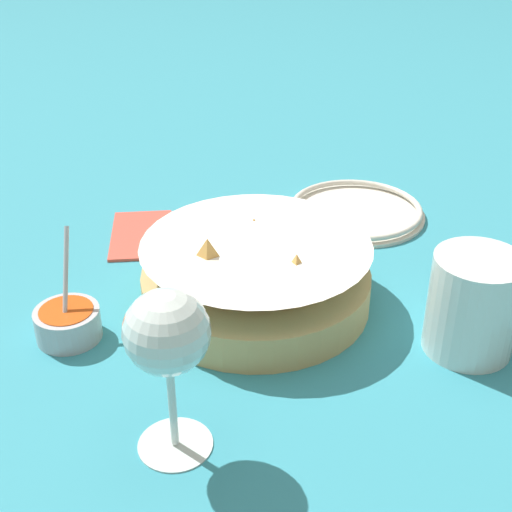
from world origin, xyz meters
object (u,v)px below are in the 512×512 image
(sauce_cup, at_px, (68,322))
(side_plate, at_px, (356,211))
(food_basket, at_px, (256,277))
(wine_glass, at_px, (167,338))
(beer_mug, at_px, (472,307))

(sauce_cup, bearing_deg, side_plate, -46.39)
(food_basket, bearing_deg, sauce_cup, 111.69)
(food_basket, relative_size, wine_glass, 1.63)
(side_plate, bearing_deg, food_basket, 150.94)
(sauce_cup, xyz_separation_m, beer_mug, (0.01, -0.42, 0.03))
(food_basket, height_order, wine_glass, wine_glass)
(wine_glass, distance_m, beer_mug, 0.33)
(beer_mug, height_order, side_plate, beer_mug)
(food_basket, relative_size, side_plate, 1.33)
(wine_glass, xyz_separation_m, side_plate, (0.45, -0.18, -0.11))
(food_basket, height_order, side_plate, food_basket)
(food_basket, xyz_separation_m, sauce_cup, (-0.08, 0.19, -0.01))
(food_basket, xyz_separation_m, beer_mug, (-0.07, -0.22, 0.02))
(side_plate, bearing_deg, wine_glass, 158.07)
(beer_mug, relative_size, side_plate, 0.69)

